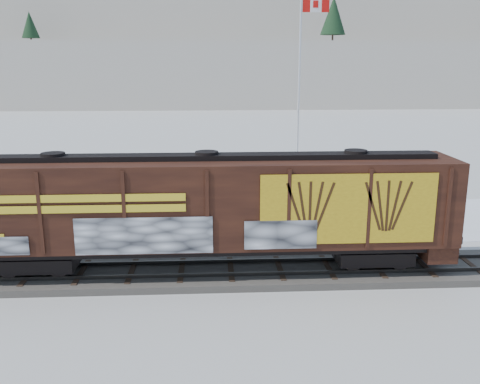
{
  "coord_description": "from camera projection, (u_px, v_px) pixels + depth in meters",
  "views": [
    {
      "loc": [
        -2.75,
        -20.35,
        8.52
      ],
      "look_at": [
        -1.46,
        3.0,
        2.77
      ],
      "focal_mm": 40.0,
      "sensor_mm": 36.0,
      "label": 1
    }
  ],
  "objects": [
    {
      "name": "ground",
      "position": [
        279.0,
        274.0,
        21.92
      ],
      "size": [
        500.0,
        500.0,
        0.0
      ],
      "primitive_type": "plane",
      "color": "white",
      "rests_on": "ground"
    },
    {
      "name": "rail_track",
      "position": [
        280.0,
        271.0,
        21.88
      ],
      "size": [
        50.0,
        3.4,
        0.43
      ],
      "color": "#59544C",
      "rests_on": "ground"
    },
    {
      "name": "parking_strip",
      "position": [
        262.0,
        221.0,
        29.18
      ],
      "size": [
        40.0,
        8.0,
        0.03
      ],
      "primitive_type": "cube",
      "color": "white",
      "rests_on": "ground"
    },
    {
      "name": "hillside",
      "position": [
        219.0,
        40.0,
        154.02
      ],
      "size": [
        360.0,
        110.0,
        93.0
      ],
      "color": "white",
      "rests_on": "ground"
    },
    {
      "name": "hopper_railcar",
      "position": [
        208.0,
        205.0,
        21.04
      ],
      "size": [
        19.41,
        3.06,
        4.6
      ],
      "color": "black",
      "rests_on": "rail_track"
    },
    {
      "name": "flagpole",
      "position": [
        300.0,
        117.0,
        36.2
      ],
      "size": [
        2.3,
        0.9,
        12.79
      ],
      "color": "silver",
      "rests_on": "ground"
    },
    {
      "name": "car_silver",
      "position": [
        226.0,
        214.0,
        27.83
      ],
      "size": [
        4.3,
        1.76,
        1.46
      ],
      "primitive_type": "imported",
      "rotation": [
        0.0,
        0.0,
        1.58
      ],
      "color": "#B3B6BB",
      "rests_on": "parking_strip"
    },
    {
      "name": "car_white",
      "position": [
        217.0,
        205.0,
        29.52
      ],
      "size": [
        4.68,
        2.43,
        1.47
      ],
      "primitive_type": "imported",
      "rotation": [
        0.0,
        0.0,
        1.37
      ],
      "color": "silver",
      "rests_on": "parking_strip"
    },
    {
      "name": "car_dark",
      "position": [
        392.0,
        203.0,
        29.93
      ],
      "size": [
        5.3,
        2.47,
        1.5
      ],
      "primitive_type": "imported",
      "rotation": [
        0.0,
        0.0,
        1.5
      ],
      "color": "black",
      "rests_on": "parking_strip"
    }
  ]
}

